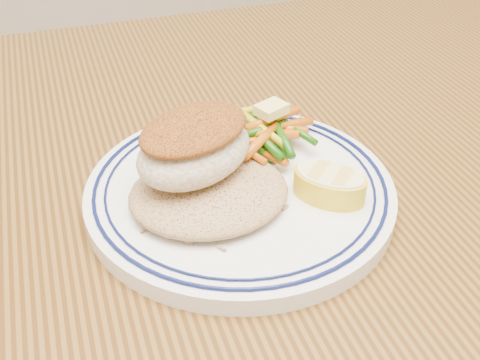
% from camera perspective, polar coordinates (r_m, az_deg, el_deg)
% --- Properties ---
extents(dining_table, '(1.50, 0.90, 0.75)m').
position_cam_1_polar(dining_table, '(0.52, -3.15, -13.33)').
color(dining_table, '#482B0E').
rests_on(dining_table, ground).
extents(plate, '(0.25, 0.25, 0.02)m').
position_cam_1_polar(plate, '(0.48, 0.00, -1.01)').
color(plate, white).
rests_on(plate, dining_table).
extents(rice_pilaf, '(0.12, 0.11, 0.02)m').
position_cam_1_polar(rice_pilaf, '(0.45, -2.98, -0.87)').
color(rice_pilaf, '#9C784E').
rests_on(rice_pilaf, plate).
extents(fish_fillet, '(0.12, 0.11, 0.05)m').
position_cam_1_polar(fish_fillet, '(0.45, -4.36, 3.27)').
color(fish_fillet, beige).
rests_on(fish_fillet, rice_pilaf).
extents(vegetable_pile, '(0.10, 0.09, 0.03)m').
position_cam_1_polar(vegetable_pile, '(0.51, 1.77, 4.33)').
color(vegetable_pile, '#184D09').
rests_on(vegetable_pile, plate).
extents(butter_pat, '(0.03, 0.03, 0.01)m').
position_cam_1_polar(butter_pat, '(0.51, 3.00, 6.72)').
color(butter_pat, '#FFEB7C').
rests_on(butter_pat, vegetable_pile).
extents(lemon_wedge, '(0.08, 0.08, 0.02)m').
position_cam_1_polar(lemon_wedge, '(0.46, 8.48, -0.30)').
color(lemon_wedge, yellow).
rests_on(lemon_wedge, plate).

